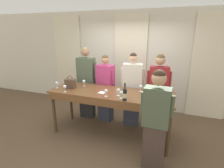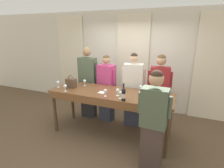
{
  "view_description": "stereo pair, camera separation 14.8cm",
  "coord_description": "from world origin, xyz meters",
  "views": [
    {
      "loc": [
        1.19,
        -3.24,
        2.21
      ],
      "look_at": [
        0.0,
        0.08,
        1.15
      ],
      "focal_mm": 28.0,
      "sensor_mm": 36.0,
      "label": 1
    },
    {
      "loc": [
        1.32,
        -3.19,
        2.21
      ],
      "look_at": [
        0.0,
        0.08,
        1.15
      ],
      "focal_mm": 28.0,
      "sensor_mm": 36.0,
      "label": 2
    }
  ],
  "objects": [
    {
      "name": "curtain_panel_right",
      "position": [
        2.07,
        1.64,
        1.34
      ],
      "size": [
        0.92,
        0.03,
        2.69
      ],
      "color": "#EFE5C6",
      "rests_on": "ground_plane"
    },
    {
      "name": "curtain_panel_left",
      "position": [
        -2.07,
        1.64,
        1.34
      ],
      "size": [
        0.92,
        0.03,
        2.69
      ],
      "color": "#EFE5C6",
      "rests_on": "ground_plane"
    },
    {
      "name": "guest_pink_top",
      "position": [
        -0.36,
        0.6,
        0.85
      ],
      "size": [
        0.52,
        0.34,
        1.69
      ],
      "color": "#383D51",
      "rests_on": "ground_plane"
    },
    {
      "name": "wine_glass_center_left",
      "position": [
        -1.23,
        -0.14,
        1.11
      ],
      "size": [
        0.07,
        0.07,
        0.15
      ],
      "color": "white",
      "rests_on": "tasting_bar"
    },
    {
      "name": "wine_glass_center_mid",
      "position": [
        0.22,
        -0.16,
        1.11
      ],
      "size": [
        0.07,
        0.07,
        0.15
      ],
      "color": "white",
      "rests_on": "tasting_bar"
    },
    {
      "name": "tasting_bar",
      "position": [
        0.0,
        -0.03,
        0.9
      ],
      "size": [
        2.59,
        0.83,
        1.0
      ],
      "color": "brown",
      "rests_on": "ground_plane"
    },
    {
      "name": "wine_glass_center_right",
      "position": [
        0.01,
        -0.28,
        1.11
      ],
      "size": [
        0.07,
        0.07,
        0.15
      ],
      "color": "white",
      "rests_on": "tasting_bar"
    },
    {
      "name": "host_pouring",
      "position": [
        1.01,
        -0.69,
        0.88
      ],
      "size": [
        0.51,
        0.25,
        1.69
      ],
      "color": "#473833",
      "rests_on": "ground_plane"
    },
    {
      "name": "wall_back",
      "position": [
        0.0,
        1.7,
        1.4
      ],
      "size": [
        12.0,
        0.06,
        2.8
      ],
      "color": "silver",
      "rests_on": "ground_plane"
    },
    {
      "name": "curtain_panel_center",
      "position": [
        0.0,
        1.64,
        1.34
      ],
      "size": [
        0.92,
        0.03,
        2.69
      ],
      "color": "#EFE5C6",
      "rests_on": "ground_plane"
    },
    {
      "name": "guest_olive_jacket",
      "position": [
        -0.88,
        0.6,
        0.95
      ],
      "size": [
        0.56,
        0.24,
        1.86
      ],
      "color": "#28282D",
      "rests_on": "ground_plane"
    },
    {
      "name": "guest_cream_sweater",
      "position": [
        0.32,
        0.6,
        0.89
      ],
      "size": [
        0.55,
        0.33,
        1.77
      ],
      "color": "#383D51",
      "rests_on": "ground_plane"
    },
    {
      "name": "ground_plane",
      "position": [
        0.0,
        0.0,
        0.0
      ],
      "size": [
        18.0,
        18.0,
        0.0
      ],
      "primitive_type": "plane",
      "color": "brown"
    },
    {
      "name": "wine_glass_back_left",
      "position": [
        0.59,
        0.24,
        1.11
      ],
      "size": [
        0.07,
        0.07,
        0.15
      ],
      "color": "white",
      "rests_on": "tasting_bar"
    },
    {
      "name": "wine_glass_front_mid",
      "position": [
        -0.73,
        0.18,
        1.11
      ],
      "size": [
        0.07,
        0.07,
        0.15
      ],
      "color": "white",
      "rests_on": "tasting_bar"
    },
    {
      "name": "wine_glass_front_left",
      "position": [
        0.32,
        -0.28,
        1.11
      ],
      "size": [
        0.07,
        0.07,
        0.15
      ],
      "color": "white",
      "rests_on": "tasting_bar"
    },
    {
      "name": "wine_glass_front_right",
      "position": [
        -0.9,
        -0.32,
        1.11
      ],
      "size": [
        0.07,
        0.07,
        0.15
      ],
      "color": "white",
      "rests_on": "tasting_bar"
    },
    {
      "name": "handbag",
      "position": [
        -0.94,
        -0.05,
        1.11
      ],
      "size": [
        0.22,
        0.13,
        0.29
      ],
      "color": "brown",
      "rests_on": "tasting_bar"
    },
    {
      "name": "napkin",
      "position": [
        -0.16,
        -0.1,
        1.01
      ],
      "size": [
        0.16,
        0.16,
        0.0
      ],
      "color": "white",
      "rests_on": "tasting_bar"
    },
    {
      "name": "wine_bottle",
      "position": [
        0.4,
        -0.36,
        1.13
      ],
      "size": [
        0.08,
        0.08,
        0.33
      ],
      "color": "black",
      "rests_on": "tasting_bar"
    },
    {
      "name": "guest_striped_shirt",
      "position": [
        0.91,
        0.6,
        0.93
      ],
      "size": [
        0.53,
        0.26,
        1.76
      ],
      "color": "#383D51",
      "rests_on": "ground_plane"
    }
  ]
}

